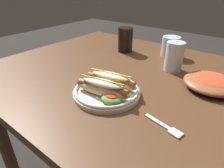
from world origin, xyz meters
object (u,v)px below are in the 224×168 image
(water_cup, at_px, (170,47))
(extra_cup, at_px, (174,57))
(soda_cup, at_px, (125,40))
(side_bowl, at_px, (211,82))
(hot_dog_plate, at_px, (107,88))
(fork, at_px, (166,127))

(water_cup, relative_size, extra_cup, 0.79)
(soda_cup, distance_m, water_cup, 0.24)
(extra_cup, xyz_separation_m, side_bowl, (0.18, -0.07, -0.04))
(hot_dog_plate, xyz_separation_m, water_cup, (0.01, 0.51, 0.02))
(soda_cup, bearing_deg, fork, -45.15)
(water_cup, bearing_deg, side_bowl, -41.25)
(water_cup, height_order, extra_cup, extra_cup)
(fork, xyz_separation_m, extra_cup, (-0.14, 0.38, 0.06))
(soda_cup, bearing_deg, hot_dog_plate, -62.62)
(soda_cup, bearing_deg, water_cup, 19.69)
(hot_dog_plate, bearing_deg, side_bowl, 45.74)
(soda_cup, distance_m, extra_cup, 0.33)
(fork, relative_size, side_bowl, 0.61)
(side_bowl, bearing_deg, water_cup, 138.75)
(hot_dog_plate, relative_size, extra_cup, 1.84)
(soda_cup, relative_size, extra_cup, 1.01)
(hot_dog_plate, bearing_deg, soda_cup, 117.38)
(hot_dog_plate, bearing_deg, fork, -7.61)
(hot_dog_plate, distance_m, water_cup, 0.51)
(water_cup, relative_size, side_bowl, 0.52)
(hot_dog_plate, height_order, side_bowl, hot_dog_plate)
(hot_dog_plate, distance_m, fork, 0.24)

